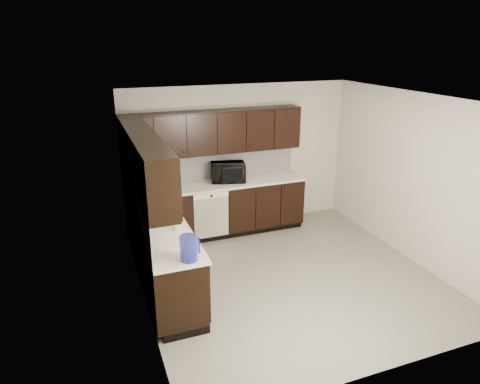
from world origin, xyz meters
name	(u,v)px	position (x,y,z in m)	size (l,w,h in m)	color
floor	(288,277)	(0.00, 0.00, 0.00)	(4.00, 4.00, 0.00)	gray
ceiling	(296,99)	(0.00, 0.00, 2.50)	(4.00, 4.00, 0.00)	white
wall_back	(239,157)	(0.00, 2.00, 1.25)	(4.00, 0.02, 2.50)	beige
wall_left	(139,215)	(-2.00, 0.00, 1.25)	(0.02, 4.00, 2.50)	beige
wall_right	(412,178)	(2.00, 0.00, 1.25)	(0.02, 4.00, 2.50)	beige
wall_front	(391,265)	(0.00, -2.00, 1.25)	(4.00, 0.02, 2.50)	beige
lower_cabinets	(198,230)	(-1.01, 1.11, 0.41)	(3.00, 2.80, 0.90)	black
countertop	(197,200)	(-1.01, 1.11, 0.92)	(3.03, 2.83, 0.04)	silver
backsplash	(179,181)	(-1.22, 1.32, 1.18)	(3.00, 2.80, 0.48)	white
upper_cabinets	(187,143)	(-1.10, 1.20, 1.77)	(3.00, 2.80, 0.70)	black
dishwasher	(211,212)	(-0.70, 1.41, 0.55)	(0.58, 0.04, 0.78)	#F7EACA
sink	(168,240)	(-1.68, -0.01, 0.88)	(0.54, 0.82, 0.42)	#F7EACA
microwave	(228,172)	(-0.30, 1.72, 1.10)	(0.56, 0.38, 0.31)	black
soap_bottle_a	(178,225)	(-1.53, 0.07, 1.03)	(0.08, 0.08, 0.18)	gray
soap_bottle_b	(137,195)	(-1.87, 1.22, 1.06)	(0.09, 0.09, 0.24)	gray
toaster_oven	(142,185)	(-1.73, 1.71, 1.05)	(0.36, 0.27, 0.23)	#BBBBBE
storage_bin	(156,200)	(-1.64, 1.03, 1.02)	(0.42, 0.31, 0.16)	silver
blue_pitcher	(189,248)	(-1.59, -0.70, 1.08)	(0.19, 0.19, 0.28)	navy
teal_tumbler	(171,214)	(-1.55, 0.41, 1.04)	(0.09, 0.09, 0.20)	#0D937E
paper_towel_roll	(168,208)	(-1.56, 0.54, 1.08)	(0.13, 0.13, 0.29)	white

